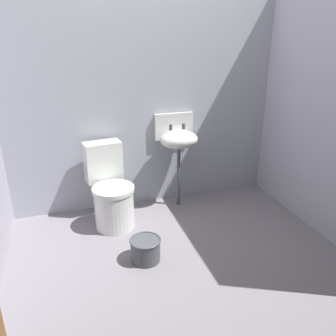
{
  "coord_description": "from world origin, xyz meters",
  "views": [
    {
      "loc": [
        -0.83,
        -2.4,
        1.82
      ],
      "look_at": [
        0.0,
        0.26,
        0.7
      ],
      "focal_mm": 37.43,
      "sensor_mm": 36.0,
      "label": 1
    }
  ],
  "objects": [
    {
      "name": "ground_plane",
      "position": [
        0.0,
        0.0,
        -0.04
      ],
      "size": [
        3.2,
        2.52,
        0.08
      ],
      "primitive_type": "cube",
      "color": "slate"
    },
    {
      "name": "wall_right",
      "position": [
        1.45,
        0.1,
        1.12
      ],
      "size": [
        0.1,
        2.32,
        2.24
      ],
      "primitive_type": "cube",
      "color": "#A5A3B2",
      "rests_on": "ground"
    },
    {
      "name": "sink",
      "position": [
        0.31,
        0.89,
        0.75
      ],
      "size": [
        0.42,
        0.35,
        0.99
      ],
      "color": "#45494C",
      "rests_on": "ground"
    },
    {
      "name": "bucket",
      "position": [
        -0.28,
        -0.0,
        0.1
      ],
      "size": [
        0.26,
        0.26,
        0.2
      ],
      "color": "#45494C",
      "rests_on": "ground"
    },
    {
      "name": "toilet_near_wall",
      "position": [
        -0.45,
        0.71,
        0.32
      ],
      "size": [
        0.46,
        0.64,
        0.78
      ],
      "rotation": [
        0.0,
        0.0,
        3.29
      ],
      "color": "silver",
      "rests_on": "ground"
    },
    {
      "name": "wall_back",
      "position": [
        0.0,
        1.11,
        1.12
      ],
      "size": [
        3.2,
        0.1,
        2.24
      ],
      "primitive_type": "cube",
      "color": "#A0A5AF",
      "rests_on": "ground"
    }
  ]
}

